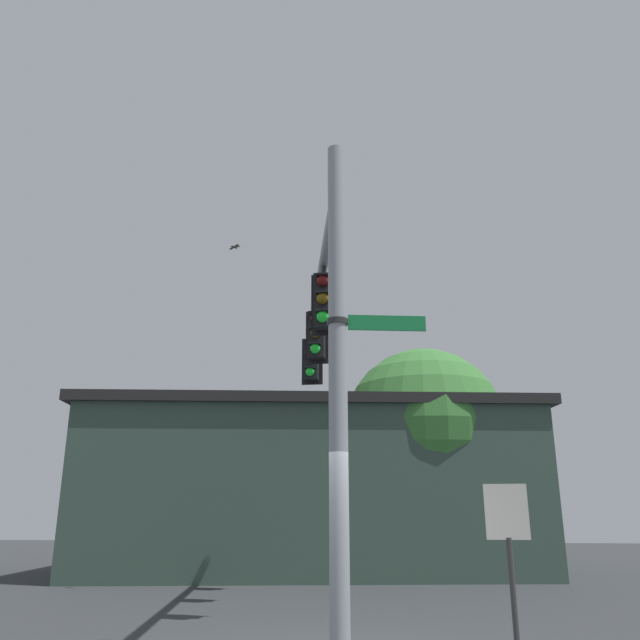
# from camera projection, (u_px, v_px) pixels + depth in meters

# --- Properties ---
(signal_pole) EXTENTS (0.26, 0.26, 7.11)m
(signal_pole) POSITION_uv_depth(u_px,v_px,m) (338.00, 375.00, 8.86)
(signal_pole) COLOR gray
(signal_pole) RESTS_ON ground
(mast_arm) EXTENTS (1.91, 7.82, 0.19)m
(mast_arm) POSITION_uv_depth(u_px,v_px,m) (319.00, 286.00, 13.47)
(mast_arm) COLOR gray
(traffic_light_nearest_pole) EXTENTS (0.54, 0.49, 1.31)m
(traffic_light_nearest_pole) POSITION_uv_depth(u_px,v_px,m) (324.00, 301.00, 11.95)
(traffic_light_nearest_pole) COLOR black
(traffic_light_mid_inner) EXTENTS (0.54, 0.49, 1.31)m
(traffic_light_mid_inner) POSITION_uv_depth(u_px,v_px,m) (316.00, 335.00, 14.15)
(traffic_light_mid_inner) COLOR black
(traffic_light_mid_outer) EXTENTS (0.54, 0.49, 1.31)m
(traffic_light_mid_outer) POSITION_uv_depth(u_px,v_px,m) (311.00, 359.00, 16.36)
(traffic_light_mid_outer) COLOR black
(street_name_sign) EXTENTS (1.39, 0.45, 0.22)m
(street_name_sign) POSITION_uv_depth(u_px,v_px,m) (363.00, 323.00, 9.10)
(street_name_sign) COLOR #147238
(bird_flying) EXTENTS (0.33, 0.21, 0.09)m
(bird_flying) POSITION_uv_depth(u_px,v_px,m) (235.00, 247.00, 16.98)
(bird_flying) COLOR #4C4742
(storefront_building) EXTENTS (15.21, 10.89, 5.04)m
(storefront_building) POSITION_uv_depth(u_px,v_px,m) (310.00, 490.00, 20.89)
(storefront_building) COLOR #33473D
(storefront_building) RESTS_ON ground
(tree_by_storefront) EXTENTS (4.96, 4.96, 6.85)m
(tree_by_storefront) POSITION_uv_depth(u_px,v_px,m) (425.00, 428.00, 20.09)
(tree_by_storefront) COLOR #4C3823
(tree_by_storefront) RESTS_ON ground
(historical_marker) EXTENTS (0.60, 0.08, 2.13)m
(historical_marker) POSITION_uv_depth(u_px,v_px,m) (509.00, 537.00, 8.99)
(historical_marker) COLOR #333333
(historical_marker) RESTS_ON ground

